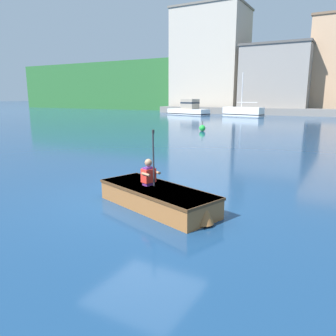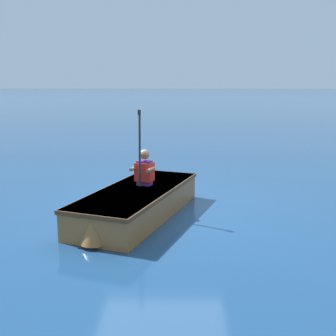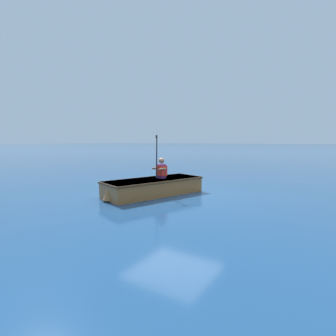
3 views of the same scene
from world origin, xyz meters
name	(u,v)px [view 3 (image 3 of 3)]	position (x,y,z in m)	size (l,w,h in m)	color
ground_plane	(174,193)	(0.00, 0.00, 0.00)	(300.00, 300.00, 0.00)	navy
rowboat_foreground	(152,186)	(0.60, -0.37, 0.26)	(3.16, 1.98, 0.46)	#935B2D
person_paddler	(161,169)	(0.30, -0.26, 0.74)	(0.41, 0.42, 1.27)	#592672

